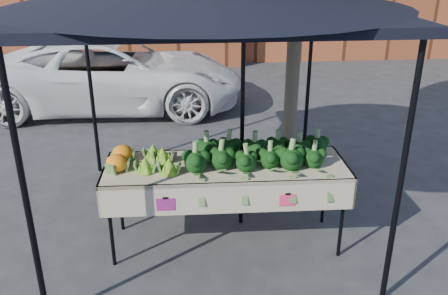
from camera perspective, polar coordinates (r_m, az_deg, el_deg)
ground at (r=5.14m, az=2.38°, el=-11.07°), size 90.00×90.00×0.00m
table at (r=4.88m, az=0.21°, el=-6.88°), size 2.42×0.85×0.90m
canopy at (r=4.91m, az=-1.95°, el=5.04°), size 3.16×3.16×2.74m
broccoli_heap at (r=4.68m, az=4.16°, el=-0.26°), size 1.48×0.58×0.28m
romanesco_cluster at (r=4.65m, az=-8.00°, el=-1.00°), size 0.44×0.58×0.21m
cauliflower_pair at (r=4.72m, az=-12.47°, el=-1.12°), size 0.24×0.44×0.19m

